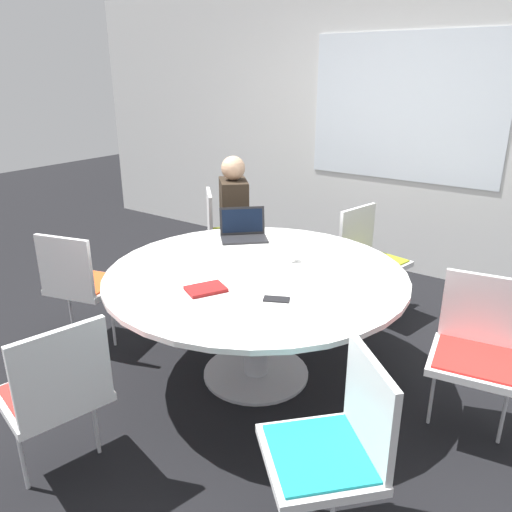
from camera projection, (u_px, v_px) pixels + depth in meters
ground_plane at (256, 374)px, 3.28m from camera, size 16.00×16.00×0.00m
wall_back at (403, 130)px, 4.61m from camera, size 8.00×0.07×2.70m
conference_table at (256, 289)px, 3.07m from camera, size 1.82×1.82×0.73m
chair_0 at (224, 229)px, 4.55m from camera, size 0.61×0.61×0.87m
chair_1 at (80, 279)px, 3.44m from camera, size 0.54×0.52×0.87m
chair_2 at (56, 388)px, 2.27m from camera, size 0.51×0.53×0.87m
chair_3 at (336, 440)px, 1.94m from camera, size 0.61×0.61×0.87m
chair_4 at (477, 344)px, 2.63m from camera, size 0.50×0.48×0.87m
chair_5 at (369, 253)px, 3.95m from camera, size 0.50×0.52×0.87m
person_0 at (236, 215)px, 4.27m from camera, size 0.41×0.41×1.22m
laptop at (243, 231)px, 3.61m from camera, size 0.40×0.39×0.21m
spiral_notebook at (206, 289)px, 2.76m from camera, size 0.23×0.26×0.02m
coffee_cup at (291, 255)px, 3.18m from camera, size 0.08×0.08×0.08m
cell_phone at (276, 299)px, 2.65m from camera, size 0.16×0.12×0.01m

